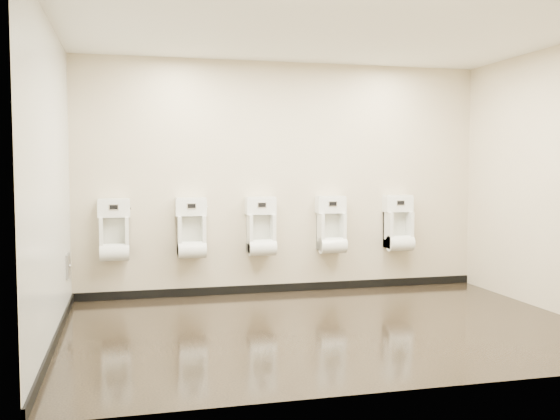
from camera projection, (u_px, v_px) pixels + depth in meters
The scene contains 15 objects.
ground at pixel (329, 327), 6.00m from camera, with size 5.00×3.50×0.00m, color black.
ceiling at pixel (330, 31), 5.80m from camera, with size 5.00×3.50×0.00m, color white.
back_wall at pixel (284, 178), 7.60m from camera, with size 5.00×0.02×2.80m, color beige.
front_wall at pixel (411, 188), 4.20m from camera, with size 5.00×0.02×2.80m, color beige.
left_wall at pixel (50, 183), 5.31m from camera, with size 0.02×3.50×2.80m, color beige.
right_wall at pixel (558, 180), 6.50m from camera, with size 0.02×3.50×2.80m, color beige.
tile_overlay_left at pixel (51, 183), 5.31m from camera, with size 0.01×3.50×2.80m, color silver.
skirting_back at pixel (284, 288), 7.68m from camera, with size 5.00×0.02×0.10m, color black.
skirting_left at pixel (56, 339), 5.40m from camera, with size 0.02×3.50×0.10m, color black.
access_panel at pixel (68, 266), 6.53m from camera, with size 0.04×0.25×0.25m.
urinal_0 at pixel (114, 234), 7.04m from camera, with size 0.37×0.28×0.69m.
urinal_1 at pixel (191, 233), 7.25m from camera, with size 0.37×0.28×0.69m.
urinal_2 at pixel (261, 231), 7.45m from camera, with size 0.37×0.28×0.69m.
urinal_3 at pixel (331, 229), 7.66m from camera, with size 0.37×0.28×0.69m.
urinal_4 at pixel (399, 227), 7.87m from camera, with size 0.37×0.28×0.69m.
Camera 1 is at (-1.86, -5.62, 1.54)m, focal length 40.00 mm.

